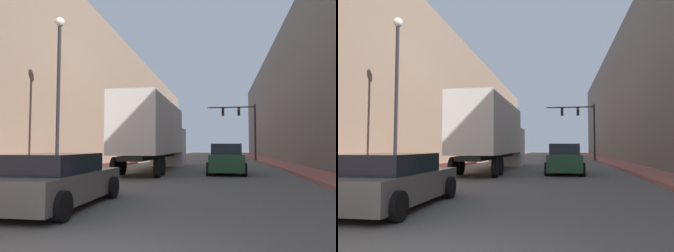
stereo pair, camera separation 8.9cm
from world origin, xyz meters
The scene contains 9 objects.
sidewalk_right centered at (6.74, 30.00, 0.07)m, with size 2.02×80.00×0.15m.
sidewalk_left centered at (-6.74, 30.00, 0.07)m, with size 2.02×80.00×0.15m.
building_right centered at (10.75, 30.00, 6.63)m, with size 6.00×80.00×13.25m.
building_left centered at (-10.75, 30.00, 6.11)m, with size 6.00×80.00×12.22m.
semi_truck centered at (-2.36, 17.97, 2.36)m, with size 2.49×12.98×4.27m.
sedan_car centered at (-2.32, 4.73, 0.65)m, with size 2.14×4.44×1.35m.
suv_car centered at (2.10, 15.88, 0.80)m, with size 2.07×4.69×1.68m.
traffic_signal_gantry centered at (4.36, 34.34, 4.28)m, with size 5.38×0.35×6.25m.
street_lamp centered at (-5.59, 10.90, 4.79)m, with size 0.44×0.44×7.59m.
Camera 2 is at (1.95, -3.10, 1.54)m, focal length 35.00 mm.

